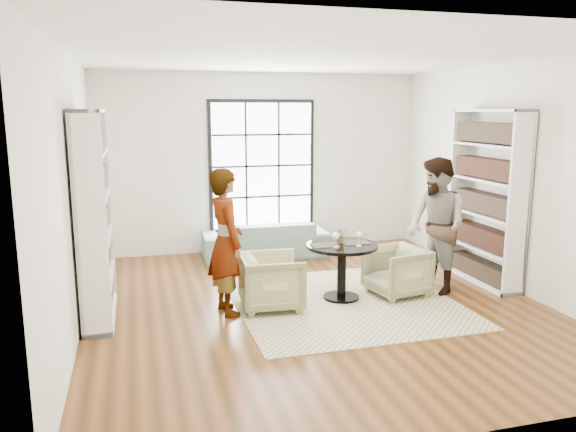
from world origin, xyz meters
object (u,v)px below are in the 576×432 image
object	(u,v)px
armchair_left	(272,281)
person_left	(226,242)
wine_glass_left	(336,236)
wine_glass_right	(359,236)
armchair_right	(396,271)
person_right	(436,226)
pedestal_table	(342,259)
flower_centerpiece	(340,235)
sofa	(265,239)

from	to	relation	value
armchair_left	person_left	size ratio (longest dim) A/B	0.43
wine_glass_left	wine_glass_right	world-z (taller)	wine_glass_left
armchair_right	person_right	distance (m)	0.80
armchair_left	wine_glass_left	bearing A→B (deg)	-90.39
pedestal_table	wine_glass_left	world-z (taller)	wine_glass_left
pedestal_table	flower_centerpiece	xyz separation A→B (m)	(-0.01, 0.05, 0.30)
flower_centerpiece	person_left	bearing A→B (deg)	-174.81
person_right	flower_centerpiece	distance (m)	1.31
person_left	flower_centerpiece	distance (m)	1.49
pedestal_table	person_left	world-z (taller)	person_left
wine_glass_left	wine_glass_right	xyz separation A→B (m)	(0.30, -0.00, -0.01)
person_right	armchair_left	bearing A→B (deg)	-94.61
armchair_left	wine_glass_right	xyz separation A→B (m)	(1.11, -0.06, 0.52)
armchair_right	flower_centerpiece	world-z (taller)	flower_centerpiece
pedestal_table	person_left	distance (m)	1.53
wine_glass_right	person_left	bearing A→B (deg)	178.04
sofa	wine_glass_right	world-z (taller)	wine_glass_right
person_left	wine_glass_left	distance (m)	1.35
pedestal_table	person_right	size ratio (longest dim) A/B	0.50
person_right	wine_glass_right	xyz separation A→B (m)	(-1.13, -0.10, -0.04)
wine_glass_left	wine_glass_right	bearing A→B (deg)	-0.26
armchair_left	person_left	distance (m)	0.76
armchair_left	wine_glass_left	size ratio (longest dim) A/B	3.78
person_left	wine_glass_left	world-z (taller)	person_left
wine_glass_right	armchair_left	bearing A→B (deg)	177.06
pedestal_table	wine_glass_right	xyz separation A→B (m)	(0.17, -0.14, 0.33)
sofa	armchair_right	distance (m)	2.66
sofa	person_left	size ratio (longest dim) A/B	1.16
sofa	armchair_right	size ratio (longest dim) A/B	2.87
armchair_right	person_left	xyz separation A→B (m)	(-2.23, -0.04, 0.55)
armchair_left	wine_glass_left	xyz separation A→B (m)	(0.80, -0.06, 0.52)
armchair_left	flower_centerpiece	distance (m)	1.06
person_left	flower_centerpiece	size ratio (longest dim) A/B	8.20
sofa	armchair_right	bearing A→B (deg)	118.73
sofa	person_right	distance (m)	3.01
armchair_left	flower_centerpiece	world-z (taller)	flower_centerpiece
sofa	wine_glass_left	distance (m)	2.55
person_right	sofa	bearing A→B (deg)	-148.98
armchair_left	wine_glass_left	distance (m)	0.96
person_right	armchair_right	bearing A→B (deg)	-95.71
person_left	person_right	xyz separation A→B (m)	(2.78, 0.04, 0.03)
person_right	wine_glass_left	xyz separation A→B (m)	(-1.43, -0.10, -0.03)
person_left	person_right	size ratio (longest dim) A/B	0.97
person_left	sofa	bearing A→B (deg)	-32.41
armchair_left	wine_glass_right	bearing A→B (deg)	-89.38
armchair_left	armchair_right	size ratio (longest dim) A/B	1.05
wine_glass_left	flower_centerpiece	xyz separation A→B (m)	(0.13, 0.19, -0.04)
sofa	person_left	world-z (taller)	person_left
armchair_right	sofa	bearing A→B (deg)	-162.88
armchair_left	person_right	bearing A→B (deg)	-85.34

